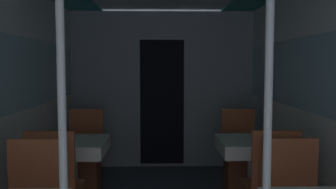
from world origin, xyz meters
name	(u,v)px	position (x,y,z in m)	size (l,w,h in m)	color
wall_right	(331,105)	(1.35, 1.97, 1.18)	(0.05, 6.74, 2.27)	silver
bulkhead_far	(162,90)	(0.00, 4.49, 1.13)	(2.64, 0.09, 2.27)	gray
support_pole_left_0	(63,136)	(-0.53, 0.93, 1.13)	(0.04, 0.04, 2.27)	silver
dining_table_left_1	(72,150)	(-0.92, 2.76, 0.64)	(0.70, 0.70, 0.74)	#4C4C51
chair_left_far_1	(85,167)	(-0.92, 3.36, 0.30)	(0.40, 0.40, 0.97)	brown
support_pole_right_0	(267,135)	(0.53, 0.93, 1.13)	(0.04, 0.04, 2.27)	silver
dining_table_right_1	(253,150)	(0.92, 2.76, 0.64)	(0.70, 0.70, 0.74)	#4C4C51
chair_right_far_1	(240,166)	(0.92, 3.36, 0.30)	(0.40, 0.40, 0.97)	brown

